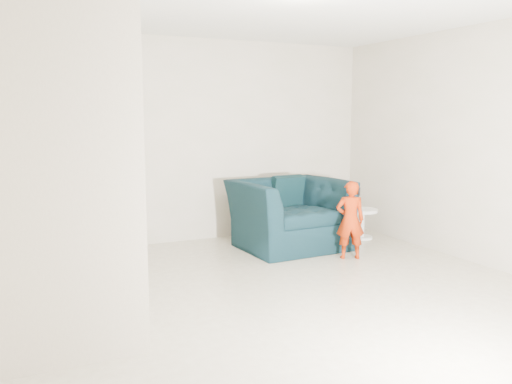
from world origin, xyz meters
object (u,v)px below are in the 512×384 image
(armchair, at_px, (289,214))
(toddler, at_px, (350,220))
(side_table, at_px, (362,219))
(staircase, at_px, (56,206))

(armchair, distance_m, toddler, 0.88)
(armchair, xyz_separation_m, side_table, (1.15, 0.00, -0.16))
(staircase, bearing_deg, toddler, 8.32)
(toddler, bearing_deg, side_table, -110.48)
(armchair, bearing_deg, side_table, -2.51)
(armchair, height_order, toddler, toddler)
(toddler, relative_size, side_table, 2.25)
(toddler, xyz_separation_m, staircase, (-3.30, -0.48, 0.48))
(staircase, bearing_deg, side_table, 17.44)
(side_table, bearing_deg, staircase, -162.56)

